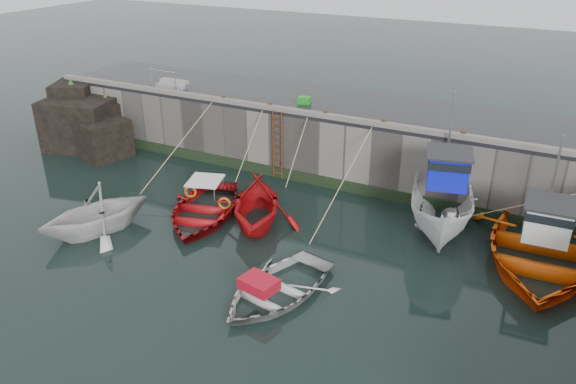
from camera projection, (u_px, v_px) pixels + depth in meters
The scene contains 24 objects.
ground at pixel (185, 306), 17.33m from camera, with size 120.00×120.00×0.00m, color black.
quay_back at pixel (340, 137), 26.75m from camera, with size 30.00×5.00×3.00m, color slate.
road_back at pixel (341, 105), 26.07m from camera, with size 30.00×5.00×0.16m, color black.
kerb_back at pixel (321, 115), 24.10m from camera, with size 30.00×0.30×0.20m, color slate.
algae_back at pixel (317, 180), 25.25m from camera, with size 30.00×0.08×0.50m, color black.
rock_outcrop at pixel (86, 123), 29.40m from camera, with size 5.85×4.24×3.41m.
ladder at pixel (277, 146), 25.45m from camera, with size 0.51×0.08×3.20m.
boat_near_white at pixel (98, 231), 21.57m from camera, with size 3.68×4.27×2.25m, color silver.
boat_near_white_rope at pixel (179, 182), 25.67m from camera, with size 0.04×5.79×3.10m, color tan, non-canonical shape.
boat_near_blue at pixel (203, 216), 22.68m from camera, with size 3.69×5.17×1.07m, color #9E0D12.
boat_near_blue_rope at pixel (249, 183), 25.63m from camera, with size 0.04×3.49×3.10m, color tan, non-canonical shape.
boat_near_blacktrim at pixel (257, 223), 22.17m from camera, with size 3.77×4.37×2.30m, color red.
boat_near_blacktrim_rope at pixel (295, 190), 24.92m from camera, with size 0.04×3.18×3.10m, color tan, non-canonical shape.
boat_near_navy at pixel (276, 294), 17.90m from camera, with size 3.25×4.55×0.94m, color silver.
boat_near_navy_rope at pixel (339, 222), 22.19m from camera, with size 0.04×6.24×3.10m, color tan, non-canonical shape.
boat_far_white at pixel (443, 203), 21.44m from camera, with size 3.69×6.62×5.41m.
boat_far_orange at pixel (541, 247), 19.51m from camera, with size 5.78×7.86×4.58m.
fish_crate at pixel (304, 100), 25.94m from camera, with size 0.57×0.44×0.31m, color #1A931D.
railing at pixel (172, 83), 28.52m from camera, with size 1.60×1.05×1.00m.
bollard_a at pixel (224, 99), 26.21m from camera, with size 0.18×0.18×0.28m, color #3F1E0F.
bollard_b at pixel (271, 106), 25.19m from camera, with size 0.18×0.18×0.28m, color #3F1E0F.
bollard_c at pixel (326, 114), 24.09m from camera, with size 0.18×0.18×0.28m, color #3F1E0F.
bollard_d at pixel (384, 123), 23.02m from camera, with size 0.18×0.18×0.28m, color #3F1E0F.
bollard_e at pixel (463, 135), 21.72m from camera, with size 0.18×0.18×0.28m, color #3F1E0F.
Camera 1 is at (9.24, -11.16, 10.63)m, focal length 35.00 mm.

